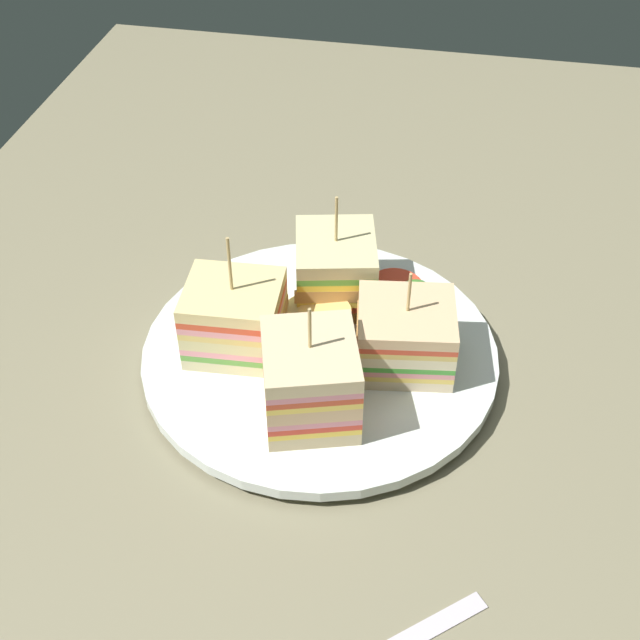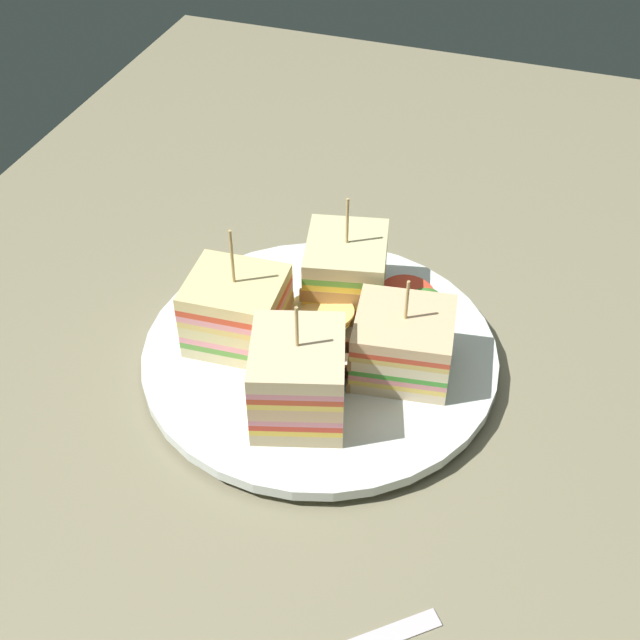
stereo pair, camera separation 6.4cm
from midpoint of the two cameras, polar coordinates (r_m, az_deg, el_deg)
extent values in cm
cube|color=#7F785C|center=(68.24, 2.70, -3.61)|extent=(119.20, 80.71, 1.80)
cylinder|color=silver|center=(67.34, 2.74, -2.85)|extent=(17.16, 17.16, 0.75)
cylinder|color=silver|center=(66.76, 2.76, -2.34)|extent=(27.68, 27.68, 0.92)
cube|color=beige|center=(65.11, 8.25, -3.11)|extent=(7.60, 8.02, 0.91)
cube|color=#B2844C|center=(65.17, 5.19, -2.73)|extent=(6.49, 1.21, 0.91)
cube|color=#F1CA56|center=(64.63, 8.31, -2.68)|extent=(7.60, 8.02, 0.47)
cube|color=pink|center=(64.31, 8.35, -2.38)|extent=(7.60, 8.02, 0.47)
cube|color=green|center=(63.98, 8.39, -2.07)|extent=(7.60, 8.02, 0.47)
cube|color=beige|center=(63.51, 8.45, -1.62)|extent=(7.60, 8.02, 0.91)
cube|color=#9E7242|center=(63.57, 5.32, -1.23)|extent=(6.49, 1.21, 0.91)
cube|color=#E0BE5F|center=(63.05, 8.52, -1.17)|extent=(7.60, 8.02, 0.47)
cube|color=#D8492D|center=(62.73, 8.56, -0.85)|extent=(7.60, 8.02, 0.47)
cube|color=#E2BA8A|center=(62.27, 8.62, -0.38)|extent=(7.60, 8.02, 0.91)
cylinder|color=tan|center=(60.86, 8.82, 1.12)|extent=(0.24, 0.24, 3.39)
cube|color=beige|center=(70.81, 4.12, 1.79)|extent=(8.36, 7.75, 1.16)
cube|color=#9E7242|center=(68.16, 3.95, -0.09)|extent=(1.63, 6.13, 1.16)
cube|color=#CF4031|center=(70.26, 4.15, 2.33)|extent=(8.36, 7.75, 0.57)
cube|color=#FDD74C|center=(69.90, 4.17, 2.68)|extent=(8.36, 7.75, 0.57)
cube|color=beige|center=(69.36, 4.21, 3.24)|extent=(8.36, 7.75, 1.16)
cube|color=#B2844C|center=(66.65, 4.04, 1.37)|extent=(1.63, 6.13, 1.16)
cube|color=yellow|center=(68.83, 4.24, 3.80)|extent=(8.36, 7.75, 0.57)
cube|color=#60AF40|center=(68.49, 4.27, 4.17)|extent=(8.36, 7.75, 0.57)
cube|color=beige|center=(67.97, 4.30, 4.75)|extent=(8.36, 7.75, 1.16)
cylinder|color=tan|center=(66.43, 4.42, 6.55)|extent=(0.24, 0.24, 4.07)
cube|color=beige|center=(66.96, -2.73, -1.04)|extent=(6.81, 7.53, 1.00)
cube|color=#B2844C|center=(66.21, 0.16, -1.59)|extent=(6.26, 0.67, 1.00)
cube|color=#5EA03E|center=(66.44, -2.76, -0.55)|extent=(6.81, 7.53, 0.56)
cube|color=pink|center=(66.06, -2.77, -0.19)|extent=(6.81, 7.53, 0.56)
cube|color=beige|center=(65.55, -2.79, 0.32)|extent=(6.81, 7.53, 1.00)
cube|color=#B2844C|center=(64.78, 0.16, -0.23)|extent=(6.26, 0.67, 1.00)
cube|color=#E0C265|center=(65.04, -2.82, 0.83)|extent=(6.81, 7.53, 0.56)
cube|color=pink|center=(64.67, -2.83, 1.20)|extent=(6.81, 7.53, 0.56)
cube|color=#DE492A|center=(64.31, -2.85, 1.58)|extent=(6.81, 7.53, 0.56)
cube|color=#E8CF8A|center=(63.81, -2.87, 2.11)|extent=(6.81, 7.53, 1.00)
cylinder|color=tan|center=(62.05, -2.96, 4.12)|extent=(0.24, 0.24, 4.65)
cube|color=#D8BC8A|center=(61.55, 1.57, -5.76)|extent=(8.72, 8.25, 1.12)
cube|color=#9E7242|center=(63.97, 1.61, -3.45)|extent=(2.12, 6.13, 1.12)
cube|color=yellow|center=(60.96, 1.58, -5.25)|extent=(8.72, 8.25, 0.50)
cube|color=red|center=(60.60, 1.59, -4.93)|extent=(8.72, 8.25, 0.50)
cube|color=pink|center=(60.23, 1.60, -4.60)|extent=(8.72, 8.25, 0.50)
cube|color=#DFB284|center=(59.65, 1.61, -4.06)|extent=(8.72, 8.25, 1.12)
cube|color=#9E7242|center=(62.14, 1.65, -1.75)|extent=(2.12, 6.13, 1.12)
cube|color=#FCD356|center=(59.07, 1.63, -3.52)|extent=(8.72, 8.25, 0.50)
cube|color=#D54B2C|center=(58.72, 1.64, -3.17)|extent=(8.72, 8.25, 0.50)
cube|color=pink|center=(58.37, 1.65, -2.83)|extent=(8.72, 8.25, 0.50)
cube|color=beige|center=(57.80, 1.66, -2.25)|extent=(8.72, 8.25, 1.12)
cylinder|color=tan|center=(56.26, 1.71, -0.60)|extent=(0.24, 0.24, 3.39)
cylinder|color=#EFD579|center=(65.64, 2.65, -2.32)|extent=(4.49, 4.52, 0.95)
cylinder|color=#EACC74|center=(66.37, 2.52, -1.11)|extent=(4.84, 4.84, 0.83)
cylinder|color=#E5BE5C|center=(65.41, 2.35, -1.39)|extent=(4.16, 4.19, 1.03)
cylinder|color=#DCB95E|center=(66.57, 2.93, 0.06)|extent=(4.52, 4.52, 0.26)
cylinder|color=#EECD79|center=(66.91, 2.21, 0.57)|extent=(5.91, 5.88, 0.92)
cylinder|color=#E1B964|center=(66.21, 3.16, 0.38)|extent=(5.98, 5.96, 0.84)
ellipsoid|color=#468F33|center=(70.51, 9.21, 1.15)|extent=(4.70, 4.45, 1.27)
ellipsoid|color=#54B14B|center=(70.83, 6.85, 1.59)|extent=(2.34, 3.57, 1.32)
ellipsoid|color=#4A953E|center=(70.62, 7.07, 1.38)|extent=(3.91, 3.53, 1.08)
cylinder|color=#DB422B|center=(70.82, 8.42, 1.44)|extent=(4.83, 4.81, 1.11)
camera|label=1|loc=(0.03, -87.13, 2.55)|focal=47.92mm
camera|label=2|loc=(0.03, 92.87, -2.55)|focal=47.92mm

